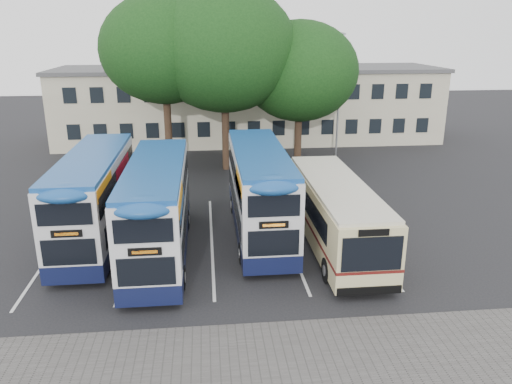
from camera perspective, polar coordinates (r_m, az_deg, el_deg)
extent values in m
plane|color=black|center=(19.17, 6.69, -11.04)|extent=(120.00, 120.00, 0.00)
cube|color=#595654|center=(14.76, 2.98, -20.98)|extent=(40.00, 6.00, 0.01)
cube|color=silver|center=(24.23, -21.96, -5.82)|extent=(0.12, 11.00, 0.01)
cube|color=silver|center=(23.48, -13.70, -5.73)|extent=(0.12, 11.00, 0.01)
cube|color=silver|center=(23.24, -5.09, -5.51)|extent=(0.12, 11.00, 0.01)
cube|color=silver|center=(23.52, 3.50, -5.17)|extent=(0.12, 11.00, 0.01)
cube|color=silver|center=(24.31, 11.70, -4.74)|extent=(0.12, 11.00, 0.01)
cube|color=#B1A98F|center=(43.92, -0.77, 9.92)|extent=(32.00, 8.00, 6.00)
cube|color=#4C4C4F|center=(43.59, -0.78, 13.89)|extent=(32.40, 8.40, 0.30)
cube|color=black|center=(40.19, -0.24, 7.27)|extent=(30.00, 0.06, 1.20)
cube|color=black|center=(39.76, -0.24, 11.23)|extent=(30.00, 0.06, 1.20)
cylinder|color=gray|center=(37.92, 9.43, 10.65)|extent=(0.14, 0.14, 9.00)
cube|color=gray|center=(37.61, 9.80, 17.46)|extent=(0.12, 0.80, 0.12)
cube|color=gray|center=(37.23, 9.97, 17.37)|extent=(0.25, 0.50, 0.12)
cylinder|color=black|center=(34.62, -10.01, 7.33)|extent=(0.50, 0.50, 5.92)
ellipsoid|color=black|center=(34.05, -10.50, 15.77)|extent=(8.25, 8.25, 7.01)
cylinder|color=black|center=(34.18, -3.50, 7.43)|extent=(0.50, 0.50, 5.91)
ellipsoid|color=black|center=(33.60, -3.68, 15.98)|extent=(9.53, 9.53, 8.10)
cylinder|color=black|center=(35.46, 4.84, 6.90)|extent=(0.50, 0.50, 4.82)
ellipsoid|color=black|center=(34.89, 5.02, 13.59)|extent=(7.94, 7.94, 6.75)
cube|color=#0E1335|center=(24.11, -17.63, -3.81)|extent=(2.29, 9.60, 0.73)
cube|color=silver|center=(23.52, -18.04, 0.22)|extent=(2.29, 9.60, 2.83)
cube|color=#17488D|center=(23.14, -18.39, 3.67)|extent=(2.24, 9.41, 0.27)
cube|color=black|center=(24.02, -17.73, -1.34)|extent=(2.33, 8.50, 0.91)
cube|color=black|center=(23.34, -18.19, 1.72)|extent=(2.33, 9.05, 0.82)
cube|color=orange|center=(20.01, -16.89, 0.67)|extent=(0.02, 2.93, 0.50)
cube|color=black|center=(19.14, -20.84, -4.48)|extent=(1.10, 0.06, 0.27)
cylinder|color=black|center=(26.94, -18.62, -2.01)|extent=(0.27, 0.91, 0.91)
cylinder|color=black|center=(26.55, -14.27, -1.89)|extent=(0.27, 0.91, 0.91)
cylinder|color=black|center=(21.62, -21.87, -7.41)|extent=(0.27, 0.91, 0.91)
cylinder|color=black|center=(21.13, -16.44, -7.40)|extent=(0.27, 0.91, 0.91)
cube|color=#AA0B20|center=(24.21, -14.97, 2.58)|extent=(0.02, 3.66, 0.78)
cube|color=#0E1335|center=(21.98, -10.95, -5.41)|extent=(2.30, 9.64, 0.73)
cube|color=silver|center=(21.33, -11.23, -1.00)|extent=(2.30, 9.64, 2.85)
cube|color=#17488D|center=(20.91, -11.48, 2.80)|extent=(2.25, 9.45, 0.28)
cube|color=black|center=(21.86, -11.05, -2.70)|extent=(2.34, 8.54, 0.92)
cube|color=black|center=(21.14, -11.34, 0.64)|extent=(2.34, 9.09, 0.83)
cube|color=orange|center=(17.89, -8.61, -0.74)|extent=(0.02, 2.94, 0.51)
cube|color=black|center=(16.89, -12.59, -6.69)|extent=(1.10, 0.06, 0.28)
cylinder|color=black|center=(24.74, -12.80, -3.27)|extent=(0.28, 0.92, 0.92)
cylinder|color=black|center=(24.56, -7.99, -3.14)|extent=(0.28, 0.92, 0.92)
cylinder|color=black|center=(19.35, -14.77, -9.72)|extent=(0.28, 0.92, 0.92)
cylinder|color=black|center=(19.12, -8.53, -9.63)|extent=(0.28, 0.92, 0.92)
cube|color=#0E1335|center=(23.75, 0.39, -3.22)|extent=(2.32, 9.75, 0.74)
cube|color=silver|center=(23.15, 0.40, 0.96)|extent=(2.32, 9.75, 2.88)
cube|color=#17488D|center=(22.75, 0.41, 4.53)|extent=(2.27, 9.55, 0.28)
cube|color=black|center=(23.66, 0.32, -0.67)|extent=(2.36, 8.64, 0.93)
cube|color=black|center=(22.97, 0.40, 2.51)|extent=(2.36, 9.19, 0.84)
cube|color=orange|center=(19.95, 4.76, 1.53)|extent=(0.02, 2.97, 0.51)
cube|color=black|center=(18.59, 2.05, -3.78)|extent=(1.11, 0.06, 0.28)
cylinder|color=black|center=(26.38, -2.55, -1.44)|extent=(0.28, 0.93, 0.93)
cylinder|color=black|center=(26.57, 1.97, -1.29)|extent=(0.28, 0.93, 0.93)
cylinder|color=black|center=(20.80, -1.54, -7.01)|extent=(0.28, 0.93, 0.93)
cylinder|color=black|center=(21.05, 4.21, -6.74)|extent=(0.28, 0.93, 0.93)
cube|color=beige|center=(22.36, 9.08, -2.38)|extent=(2.46, 9.84, 2.51)
cube|color=beige|center=(21.94, 9.25, 0.81)|extent=(2.36, 9.45, 0.20)
cube|color=black|center=(22.67, 8.82, -0.95)|extent=(2.50, 7.87, 0.89)
cube|color=#5B1512|center=(22.51, 9.03, -3.37)|extent=(2.49, 9.86, 0.12)
cube|color=black|center=(17.89, 13.13, -6.93)|extent=(2.17, 0.06, 1.28)
cylinder|color=black|center=(19.56, 8.22, -8.85)|extent=(0.30, 0.98, 0.98)
cylinder|color=black|center=(20.19, 14.43, -8.36)|extent=(0.30, 0.98, 0.98)
cylinder|color=black|center=(25.19, 4.83, -2.39)|extent=(0.30, 0.98, 0.98)
cylinder|color=black|center=(25.68, 9.71, -2.19)|extent=(0.30, 0.98, 0.98)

